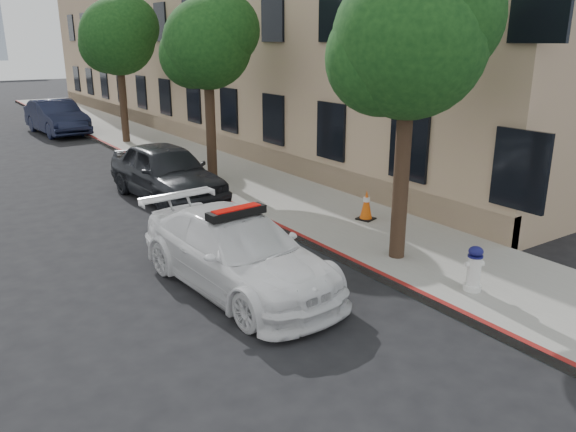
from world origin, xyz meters
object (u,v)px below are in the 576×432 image
Objects in this scene: police_car at (238,252)px; fire_hydrant at (474,269)px; parked_car_mid at (167,172)px; traffic_cone at (366,205)px; parked_car_far at (57,117)px.

fire_hydrant is (3.10, -2.67, -0.14)m from police_car.
parked_car_mid is 5.77× the size of fire_hydrant.
fire_hydrant is 4.19m from traffic_cone.
parked_car_mid is 9.07m from fire_hydrant.
fire_hydrant is at bearing -106.15° from traffic_cone.
traffic_cone is (2.81, -18.52, -0.29)m from parked_car_far.
police_car is 6.33m from parked_car_mid.
parked_car_mid is 0.95× the size of parked_car_far.
traffic_cone is at bearing -60.74° from parked_car_mid.
traffic_cone is (1.16, 4.02, -0.03)m from fire_hydrant.
police_car is 5.98× the size of fire_hydrant.
police_car is at bearing -98.57° from parked_car_far.
parked_car_far is (1.46, 19.88, 0.12)m from police_car.
police_car is at bearing 164.15° from fire_hydrant.
parked_car_mid is (1.25, 6.21, 0.11)m from police_car.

